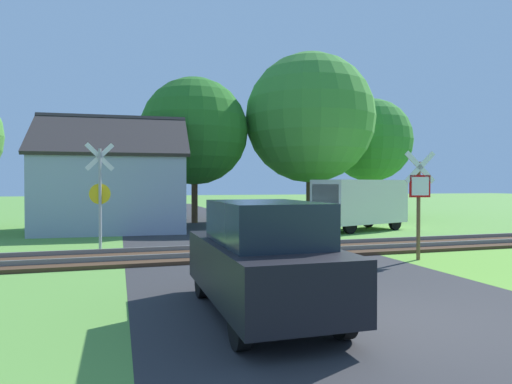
% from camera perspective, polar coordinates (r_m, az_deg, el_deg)
% --- Properties ---
extents(ground_plane, '(160.00, 160.00, 0.00)m').
position_cam_1_polar(ground_plane, '(7.35, 14.45, -15.19)').
color(ground_plane, '#5B933D').
extents(road_asphalt, '(7.05, 80.00, 0.01)m').
position_cam_1_polar(road_asphalt, '(9.06, 7.72, -12.05)').
color(road_asphalt, '#2D2D30').
rests_on(road_asphalt, ground).
extents(rail_track, '(60.00, 2.60, 0.22)m').
position_cam_1_polar(rail_track, '(13.46, -0.81, -7.52)').
color(rail_track, '#422D1E').
rests_on(rail_track, ground).
extents(stop_sign_near, '(0.87, 0.18, 2.94)m').
position_cam_1_polar(stop_sign_near, '(13.01, 19.72, -0.47)').
color(stop_sign_near, brown).
rests_on(stop_sign_near, ground).
extents(crossing_sign_far, '(0.87, 0.17, 3.33)m').
position_cam_1_polar(crossing_sign_far, '(14.87, -18.93, 0.28)').
color(crossing_sign_far, '#9E9EA5').
rests_on(crossing_sign_far, ground).
extents(house, '(6.64, 5.75, 5.11)m').
position_cam_1_polar(house, '(21.16, -17.39, 0.29)').
color(house, '#99A3B7').
rests_on(house, ground).
extents(tree_right, '(7.15, 7.15, 9.29)m').
position_cam_1_polar(tree_right, '(25.76, 6.76, 9.14)').
color(tree_right, '#513823').
rests_on(tree_right, ground).
extents(tree_center, '(5.66, 5.66, 7.68)m').
position_cam_1_polar(tree_center, '(24.55, -7.71, 7.51)').
color(tree_center, '#513823').
rests_on(tree_center, ground).
extents(tree_far, '(5.37, 5.37, 7.60)m').
position_cam_1_polar(tree_far, '(30.78, 14.14, 6.26)').
color(tree_far, '#513823').
rests_on(tree_far, ground).
extents(mail_truck, '(5.23, 3.24, 2.24)m').
position_cam_1_polar(mail_truck, '(20.64, 12.52, -1.29)').
color(mail_truck, silver).
rests_on(mail_truck, ground).
extents(parked_car, '(1.66, 4.01, 1.78)m').
position_cam_1_polar(parked_car, '(7.13, 0.79, -8.29)').
color(parked_car, black).
rests_on(parked_car, ground).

